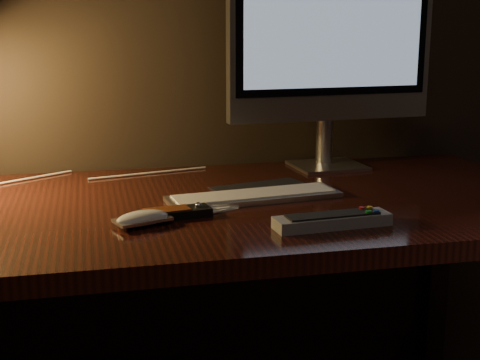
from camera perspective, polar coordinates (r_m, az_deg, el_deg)
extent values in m
cube|color=#35110C|center=(1.47, -2.73, -2.57)|extent=(1.60, 0.75, 0.04)
cube|color=black|center=(2.13, 16.23, -8.68)|extent=(0.06, 0.06, 0.71)
cube|color=black|center=(1.88, -4.53, -7.88)|extent=(1.48, 0.02, 0.51)
cube|color=silver|center=(1.83, 7.47, 1.23)|extent=(0.20, 0.18, 0.01)
cylinder|color=silver|center=(1.84, 7.20, 3.41)|extent=(0.05, 0.05, 0.12)
cube|color=silver|center=(1.78, 7.88, 12.48)|extent=(0.56, 0.08, 0.46)
cube|color=black|center=(1.76, 8.14, 13.47)|extent=(0.53, 0.04, 0.39)
cube|color=#97AECE|center=(1.76, 8.17, 13.47)|extent=(0.49, 0.04, 0.35)
cube|color=silver|center=(1.48, 1.22, -1.36)|extent=(0.40, 0.15, 0.01)
cube|color=black|center=(1.55, 2.49, -0.91)|extent=(0.27, 0.23, 0.00)
ellipsoid|color=white|center=(1.30, -8.32, -3.43)|extent=(0.12, 0.09, 0.02)
cube|color=black|center=(1.34, -5.57, -2.84)|extent=(0.15, 0.07, 0.02)
cube|color=maroon|center=(1.34, -5.58, -2.47)|extent=(0.10, 0.06, 0.00)
sphere|color=silver|center=(1.34, -5.58, -2.41)|extent=(0.02, 0.02, 0.02)
cube|color=gray|center=(1.29, 7.89, -3.48)|extent=(0.23, 0.07, 0.02)
cube|color=black|center=(1.28, 7.90, -2.95)|extent=(0.19, 0.06, 0.00)
cylinder|color=red|center=(1.28, 7.91, -2.80)|extent=(0.01, 0.01, 0.00)
cylinder|color=#0C8C19|center=(1.28, 7.91, -2.80)|extent=(0.01, 0.01, 0.00)
cylinder|color=gold|center=(1.28, 7.91, -2.80)|extent=(0.01, 0.01, 0.00)
cylinder|color=#1433BF|center=(1.28, 7.91, -2.80)|extent=(0.01, 0.01, 0.00)
cube|color=white|center=(1.40, -3.09, -2.39)|extent=(0.14, 0.12, 0.01)
cylinder|color=white|center=(1.71, -13.36, 0.14)|extent=(0.61, 0.24, 0.01)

